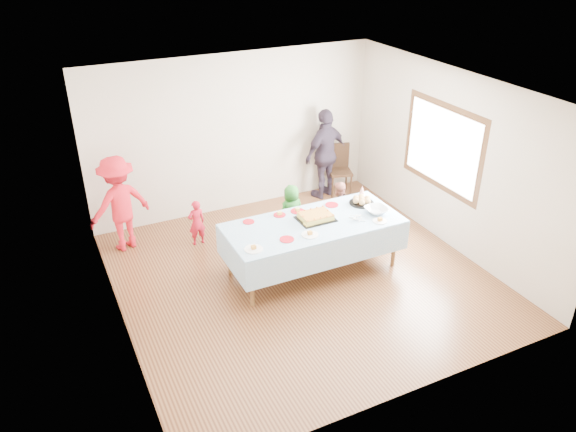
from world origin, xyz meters
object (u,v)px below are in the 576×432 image
object	(u,v)px
birthday_cake	(316,217)
dining_chair	(339,166)
adult_left	(119,204)
party_table	(313,226)

from	to	relation	value
birthday_cake	dining_chair	world-z (taller)	dining_chair
birthday_cake	adult_left	distance (m)	2.99
birthday_cake	dining_chair	size ratio (longest dim) A/B	0.55
birthday_cake	adult_left	world-z (taller)	adult_left
adult_left	party_table	bearing A→B (deg)	124.50
birthday_cake	adult_left	xyz separation A→B (m)	(-2.40, 1.77, -0.07)
party_table	birthday_cake	bearing A→B (deg)	44.04
dining_chair	adult_left	xyz separation A→B (m)	(-4.02, -0.30, 0.24)
adult_left	dining_chair	bearing A→B (deg)	167.20
party_table	adult_left	distance (m)	2.97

